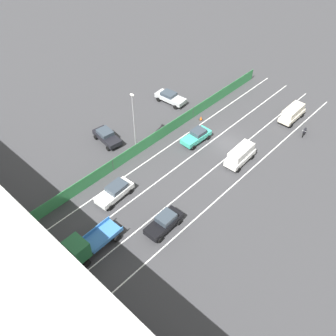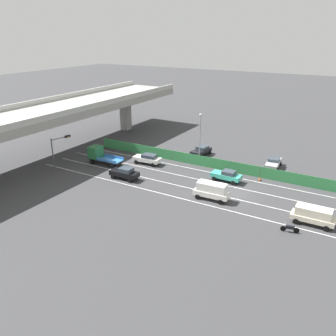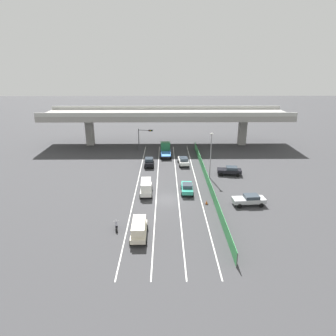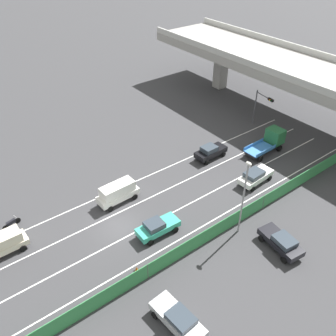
# 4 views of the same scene
# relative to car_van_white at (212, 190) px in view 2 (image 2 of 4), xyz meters

# --- Properties ---
(ground_plane) EXTENTS (300.00, 300.00, 0.00)m
(ground_plane) POSITION_rel_car_van_white_xyz_m (3.31, -1.88, -1.25)
(ground_plane) COLOR #38383A
(lane_line_left_edge) EXTENTS (0.14, 48.08, 0.01)m
(lane_line_left_edge) POSITION_rel_car_van_white_xyz_m (-1.79, 4.16, -1.25)
(lane_line_left_edge) COLOR silver
(lane_line_left_edge) RESTS_ON ground
(lane_line_mid_left) EXTENTS (0.14, 48.08, 0.01)m
(lane_line_mid_left) POSITION_rel_car_van_white_xyz_m (1.61, 4.16, -1.25)
(lane_line_mid_left) COLOR silver
(lane_line_mid_left) RESTS_ON ground
(lane_line_mid_right) EXTENTS (0.14, 48.08, 0.01)m
(lane_line_mid_right) POSITION_rel_car_van_white_xyz_m (5.00, 4.16, -1.25)
(lane_line_mid_right) COLOR silver
(lane_line_mid_right) RESTS_ON ground
(lane_line_right_edge) EXTENTS (0.14, 48.08, 0.01)m
(lane_line_right_edge) POSITION_rel_car_van_white_xyz_m (8.40, 4.16, -1.25)
(lane_line_right_edge) COLOR silver
(lane_line_right_edge) RESTS_ON ground
(elevated_overpass) EXTENTS (59.69, 11.48, 8.94)m
(elevated_overpass) POSITION_rel_car_van_white_xyz_m (3.31, 30.19, 6.00)
(elevated_overpass) COLOR gray
(elevated_overpass) RESTS_ON ground
(green_fence) EXTENTS (0.10, 44.18, 1.71)m
(green_fence) POSITION_rel_car_van_white_xyz_m (10.18, 4.16, -0.40)
(green_fence) COLOR #338447
(green_fence) RESTS_ON ground
(car_van_white) EXTENTS (2.07, 4.60, 2.22)m
(car_van_white) POSITION_rel_car_van_white_xyz_m (0.00, 0.00, 0.00)
(car_van_white) COLOR silver
(car_van_white) RESTS_ON ground
(car_van_cream) EXTENTS (2.02, 4.65, 2.02)m
(car_van_cream) POSITION_rel_car_van_white_xyz_m (-0.12, -12.21, -0.09)
(car_van_cream) COLOR beige
(car_van_cream) RESTS_ON ground
(car_sedan_white) EXTENTS (2.23, 4.63, 1.65)m
(car_sedan_white) POSITION_rel_car_van_white_xyz_m (6.69, 14.18, -0.33)
(car_sedan_white) COLOR white
(car_sedan_white) RESTS_ON ground
(car_taxi_teal) EXTENTS (2.05, 4.34, 1.64)m
(car_taxi_teal) POSITION_rel_car_van_white_xyz_m (6.46, 0.50, -0.36)
(car_taxi_teal) COLOR teal
(car_taxi_teal) RESTS_ON ground
(car_sedan_black) EXTENTS (2.05, 4.36, 1.75)m
(car_sedan_black) POSITION_rel_car_van_white_xyz_m (-0.21, 13.59, -0.31)
(car_sedan_black) COLOR black
(car_sedan_black) RESTS_ON ground
(flatbed_truck_blue) EXTENTS (2.48, 5.73, 2.74)m
(flatbed_truck_blue) POSITION_rel_car_van_white_xyz_m (3.08, 21.03, 0.14)
(flatbed_truck_blue) COLOR black
(flatbed_truck_blue) RESTS_ON ground
(motorcycle) EXTENTS (0.70, 1.92, 0.93)m
(motorcycle) POSITION_rel_car_van_white_xyz_m (-3.08, -10.45, -0.79)
(motorcycle) COLOR black
(motorcycle) RESTS_ON ground
(parked_wagon_silver) EXTENTS (4.82, 2.31, 1.56)m
(parked_wagon_silver) POSITION_rel_car_van_white_xyz_m (15.18, -3.88, -0.38)
(parked_wagon_silver) COLOR #B2B5B7
(parked_wagon_silver) RESTS_ON ground
(parked_sedan_dark) EXTENTS (4.55, 2.46, 1.58)m
(parked_sedan_dark) POSITION_rel_car_van_white_xyz_m (14.91, 8.47, -0.37)
(parked_sedan_dark) COLOR black
(parked_sedan_dark) RESTS_ON ground
(traffic_light) EXTENTS (3.41, 0.90, 5.20)m
(traffic_light) POSITION_rel_car_van_white_xyz_m (-1.97, 24.60, 2.45)
(traffic_light) COLOR #47474C
(traffic_light) RESTS_ON ground
(street_lamp) EXTENTS (0.60, 0.36, 8.23)m
(street_lamp) POSITION_rel_car_van_white_xyz_m (11.00, 7.00, 3.66)
(street_lamp) COLOR gray
(street_lamp) RESTS_ON ground
(traffic_cone) EXTENTS (0.47, 0.47, 0.62)m
(traffic_cone) POSITION_rel_car_van_white_xyz_m (9.05, -3.59, -0.96)
(traffic_cone) COLOR orange
(traffic_cone) RESTS_ON ground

